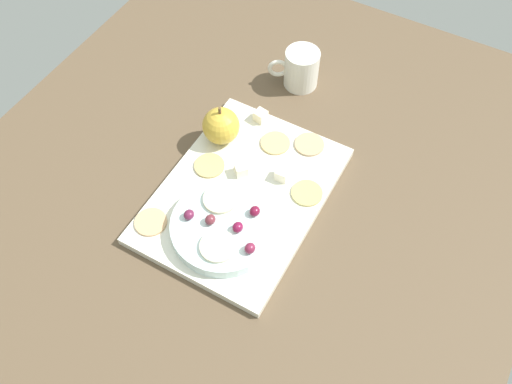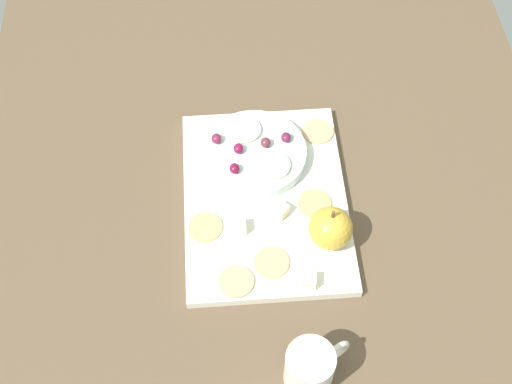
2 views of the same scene
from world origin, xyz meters
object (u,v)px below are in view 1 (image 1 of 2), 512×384
at_px(cheese_cube_2, 282,174).
at_px(serving_dish, 224,227).
at_px(cracker_0, 309,144).
at_px(cracker_2, 275,143).
at_px(apple_whole, 221,126).
at_px(grape_0, 208,219).
at_px(cheese_cube_0, 241,170).
at_px(cracker_1, 209,166).
at_px(apple_slice_0, 218,246).
at_px(cracker_3, 307,193).
at_px(grape_1, 250,248).
at_px(cheese_cube_1, 261,116).
at_px(platter, 242,195).
at_px(grape_2, 255,211).
at_px(apple_slice_1, 220,199).
at_px(cracker_4, 151,222).
at_px(grape_3, 189,215).
at_px(grape_4, 238,227).
at_px(cup, 301,69).

bearing_deg(cheese_cube_2, serving_dish, 166.25).
relative_size(cracker_0, cracker_2, 1.00).
relative_size(cheese_cube_2, cracker_2, 0.39).
height_order(apple_whole, grape_0, apple_whole).
relative_size(cheese_cube_0, cracker_1, 0.39).
height_order(cheese_cube_2, apple_slice_0, apple_slice_0).
relative_size(serving_dish, cheese_cube_2, 8.23).
height_order(cracker_2, cracker_3, same).
bearing_deg(grape_1, cracker_3, -9.40).
distance_m(apple_whole, cheese_cube_1, 0.08).
xyz_separation_m(cheese_cube_0, cracker_3, (0.02, -0.12, -0.01)).
distance_m(platter, cracker_2, 0.12).
height_order(platter, cracker_0, cracker_0).
bearing_deg(cracker_3, grape_0, 141.67).
xyz_separation_m(grape_0, grape_2, (0.05, -0.06, -0.00)).
bearing_deg(apple_slice_1, cracker_4, 134.06).
relative_size(grape_0, grape_3, 1.00).
height_order(cheese_cube_2, apple_slice_1, apple_slice_1).
bearing_deg(cheese_cube_2, apple_whole, 79.29).
bearing_deg(serving_dish, cracker_0, -10.79).
xyz_separation_m(platter, cracker_0, (0.14, -0.05, 0.01)).
height_order(cracker_1, grape_4, grape_4).
distance_m(cheese_cube_2, apple_slice_0, 0.18).
xyz_separation_m(apple_whole, cracker_2, (0.03, -0.09, -0.03)).
bearing_deg(cracker_2, apple_whole, 111.05).
height_order(grape_2, cup, cup).
bearing_deg(apple_slice_0, cracker_2, 6.28).
relative_size(apple_whole, apple_slice_0, 1.18).
distance_m(cheese_cube_2, grape_0, 0.15).
height_order(cracker_2, apple_slice_0, apple_slice_0).
relative_size(grape_0, grape_2, 1.00).
relative_size(apple_whole, grape_3, 3.65).
height_order(cheese_cube_2, cracker_3, cheese_cube_2).
xyz_separation_m(serving_dish, cheese_cube_2, (0.14, -0.03, -0.00)).
bearing_deg(apple_slice_1, serving_dish, -142.29).
bearing_deg(grape_3, platter, -23.73).
relative_size(apple_whole, cracker_4, 1.25).
bearing_deg(cracker_0, cracker_3, -156.32).
bearing_deg(apple_slice_1, cup, 3.62).
distance_m(serving_dish, grape_0, 0.03).
height_order(cracker_0, cup, cup).
relative_size(cheese_cube_1, grape_2, 1.14).
bearing_deg(cheese_cube_2, cracker_3, -99.60).
distance_m(grape_2, apple_slice_1, 0.06).
xyz_separation_m(cracker_2, cracker_4, (-0.24, 0.10, 0.00)).
distance_m(grape_1, apple_slice_0, 0.05).
relative_size(cheese_cube_0, grape_4, 1.14).
bearing_deg(cracker_4, platter, -38.68).
bearing_deg(cheese_cube_2, grape_2, -179.58).
xyz_separation_m(apple_whole, cheese_cube_0, (-0.05, -0.07, -0.02)).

